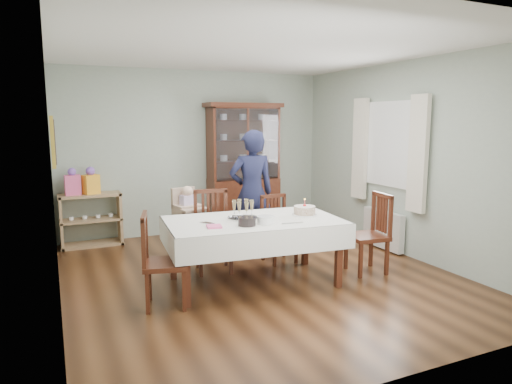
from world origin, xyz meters
TOP-DOWN VIEW (x-y plane):
  - floor at (0.00, 0.00)m, footprint 5.00×5.00m
  - room_shell at (0.00, 0.53)m, footprint 5.00×5.00m
  - dining_table at (-0.17, -0.22)m, footprint 2.10×1.33m
  - china_cabinet at (0.75, 2.26)m, footprint 1.30×0.48m
  - sideboard at (-1.75, 2.28)m, footprint 0.90×0.38m
  - picture_frame at (-2.22, 0.80)m, footprint 0.04×0.48m
  - window at (2.22, 0.30)m, footprint 0.04×1.02m
  - curtain_left at (2.16, -0.32)m, footprint 0.07×0.30m
  - curtain_right at (2.16, 0.92)m, footprint 0.07×0.30m
  - radiator at (2.16, 0.30)m, footprint 0.10×0.80m
  - chair_far_left at (-0.45, 0.40)m, footprint 0.53×0.53m
  - chair_far_right at (0.48, 0.40)m, footprint 0.41×0.41m
  - chair_end_left at (-1.27, -0.45)m, footprint 0.53×0.53m
  - chair_end_right at (1.30, -0.44)m, footprint 0.50×0.50m
  - woman at (0.30, 0.90)m, footprint 0.69×0.50m
  - high_chair at (-0.61, 0.95)m, footprint 0.54×0.54m
  - champagne_tray at (-0.26, -0.14)m, footprint 0.36×0.36m
  - birthday_cake at (0.49, -0.25)m, footprint 0.30×0.30m
  - plate_stack_dark at (-0.35, -0.46)m, footprint 0.21×0.21m
  - plate_stack_white at (-0.13, -0.46)m, footprint 0.21×0.21m
  - napkin_stack at (-0.71, -0.40)m, footprint 0.18×0.18m
  - cutlery at (-0.74, -0.18)m, footprint 0.16×0.17m
  - cake_knife at (0.15, -0.58)m, footprint 0.26×0.05m
  - gift_bag_pink at (-1.98, 2.26)m, footprint 0.22×0.15m
  - gift_bag_orange at (-1.72, 2.26)m, footprint 0.26×0.23m

SIDE VIEW (x-z plane):
  - floor at x=0.00m, z-range 0.00..0.00m
  - chair_far_right at x=0.48m, z-range -0.18..0.71m
  - chair_end_left at x=-1.27m, z-range -0.20..0.77m
  - chair_end_right at x=1.30m, z-range -0.20..0.79m
  - radiator at x=2.16m, z-range 0.02..0.57m
  - chair_far_left at x=-0.45m, z-range -0.21..0.81m
  - dining_table at x=-0.17m, z-range 0.00..0.76m
  - sideboard at x=-1.75m, z-range 0.00..0.80m
  - high_chair at x=-0.61m, z-range -0.11..0.91m
  - cutlery at x=-0.74m, z-range 0.76..0.77m
  - cake_knife at x=0.15m, z-range 0.76..0.77m
  - napkin_stack at x=-0.71m, z-range 0.76..0.78m
  - plate_stack_white at x=-0.13m, z-range 0.76..0.84m
  - plate_stack_dark at x=-0.35m, z-range 0.76..0.85m
  - birthday_cake at x=0.49m, z-range 0.71..0.92m
  - champagne_tray at x=-0.26m, z-range 0.72..0.94m
  - woman at x=0.30m, z-range 0.00..1.76m
  - gift_bag_pink at x=-1.98m, z-range 0.78..1.18m
  - gift_bag_orange at x=-1.72m, z-range 0.78..1.19m
  - china_cabinet at x=0.75m, z-range 0.04..2.21m
  - curtain_left at x=2.16m, z-range 0.67..2.23m
  - curtain_right at x=2.16m, z-range 0.67..2.23m
  - window at x=2.22m, z-range 0.94..2.16m
  - picture_frame at x=-2.22m, z-range 1.36..1.94m
  - room_shell at x=0.00m, z-range -0.80..4.20m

